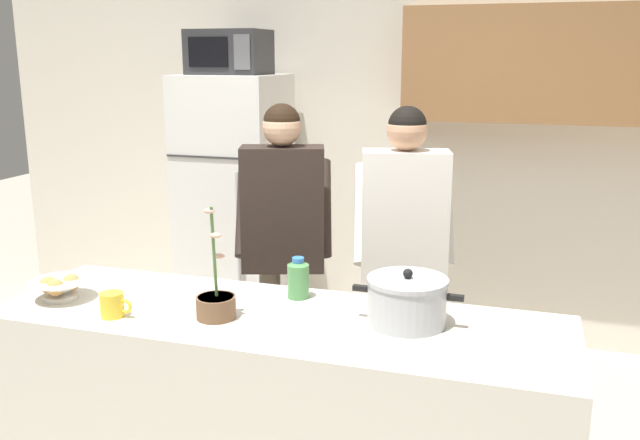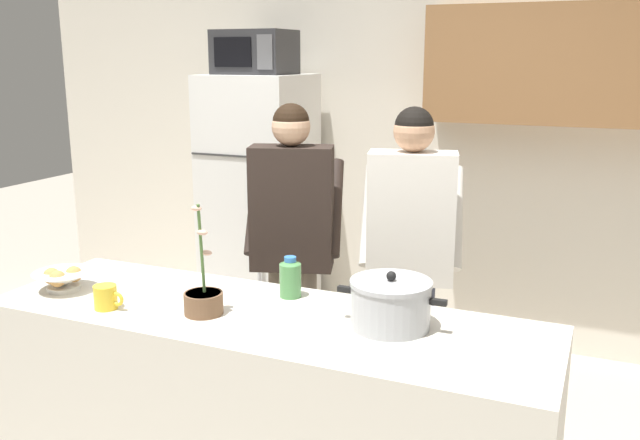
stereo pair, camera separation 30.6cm
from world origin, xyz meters
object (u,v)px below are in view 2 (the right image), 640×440
(cooking_pot, at_px, (391,304))
(refrigerator, at_px, (260,206))
(person_near_pot, at_px, (292,224))
(bread_bowl, at_px, (63,279))
(microwave, at_px, (255,52))
(coffee_mug, at_px, (106,297))
(potted_orchid, at_px, (203,299))
(bottle_near_edge, at_px, (290,277))
(person_by_sink, at_px, (411,235))

(cooking_pot, bearing_deg, refrigerator, 129.95)
(person_near_pot, relative_size, bread_bowl, 6.68)
(microwave, bearing_deg, coffee_mug, -78.44)
(microwave, height_order, coffee_mug, microwave)
(refrigerator, relative_size, potted_orchid, 4.08)
(cooking_pot, relative_size, bottle_near_edge, 2.40)
(person_by_sink, height_order, cooking_pot, person_by_sink)
(person_by_sink, distance_m, potted_orchid, 1.17)
(microwave, xyz_separation_m, potted_orchid, (0.79, -1.92, -0.93))
(bottle_near_edge, bearing_deg, person_near_pot, 114.84)
(person_near_pot, distance_m, person_by_sink, 0.62)
(person_near_pot, xyz_separation_m, cooking_pot, (0.80, -0.84, -0.03))
(refrigerator, relative_size, person_near_pot, 1.07)
(cooking_pot, bearing_deg, bottle_near_edge, 162.88)
(cooking_pot, distance_m, bread_bowl, 1.40)
(potted_orchid, bearing_deg, coffee_mug, -164.60)
(coffee_mug, relative_size, potted_orchid, 0.30)
(microwave, xyz_separation_m, coffee_mug, (0.41, -2.02, -0.94))
(microwave, xyz_separation_m, bottle_near_edge, (1.02, -1.61, -0.90))
(person_by_sink, bearing_deg, potted_orchid, -116.63)
(person_by_sink, xyz_separation_m, bread_bowl, (-1.22, -1.04, -0.07))
(refrigerator, xyz_separation_m, person_near_pot, (0.69, -0.94, 0.15))
(person_near_pot, relative_size, bottle_near_edge, 9.70)
(cooking_pot, distance_m, coffee_mug, 1.11)
(bottle_near_edge, bearing_deg, microwave, 122.23)
(potted_orchid, bearing_deg, refrigerator, 112.25)
(person_near_pot, distance_m, cooking_pot, 1.16)
(microwave, height_order, person_by_sink, microwave)
(person_by_sink, height_order, potted_orchid, person_by_sink)
(person_near_pot, xyz_separation_m, bottle_near_edge, (0.32, -0.70, -0.03))
(refrigerator, height_order, bread_bowl, refrigerator)
(person_near_pot, distance_m, potted_orchid, 1.01)
(refrigerator, relative_size, cooking_pot, 4.30)
(coffee_mug, xyz_separation_m, bread_bowl, (-0.32, 0.10, 0.00))
(refrigerator, xyz_separation_m, potted_orchid, (0.79, -1.94, 0.10))
(microwave, distance_m, coffee_mug, 2.27)
(bottle_near_edge, bearing_deg, bread_bowl, -161.48)
(coffee_mug, relative_size, bottle_near_edge, 0.77)
(refrigerator, bearing_deg, person_by_sink, -34.29)
(person_by_sink, xyz_separation_m, bottle_near_edge, (-0.30, -0.74, -0.03))
(person_by_sink, bearing_deg, coffee_mug, -128.20)
(cooking_pot, height_order, bread_bowl, cooking_pot)
(person_by_sink, height_order, coffee_mug, person_by_sink)
(microwave, distance_m, bottle_near_edge, 2.11)
(coffee_mug, distance_m, bread_bowl, 0.33)
(bottle_near_edge, distance_m, potted_orchid, 0.38)
(person_near_pot, relative_size, cooking_pot, 4.04)
(bottle_near_edge, bearing_deg, refrigerator, 121.88)
(person_near_pot, bearing_deg, coffee_mug, -104.22)
(microwave, relative_size, coffee_mug, 3.66)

